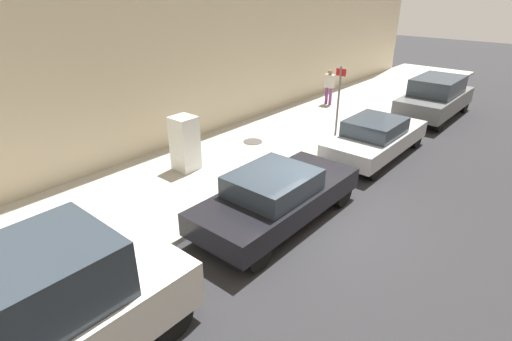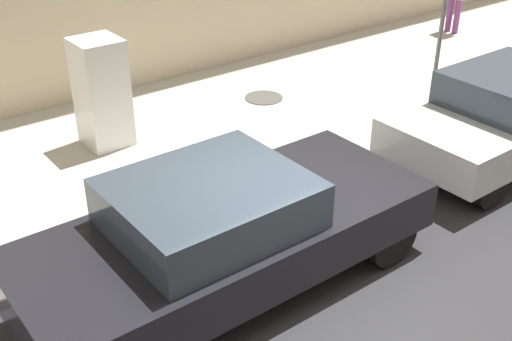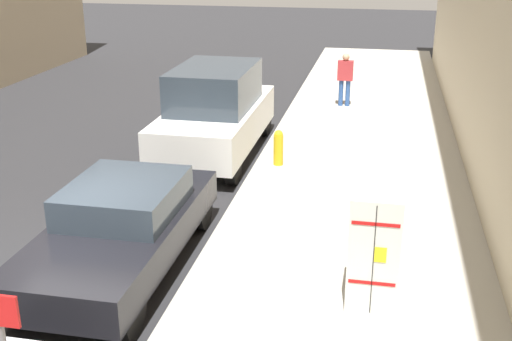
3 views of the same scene
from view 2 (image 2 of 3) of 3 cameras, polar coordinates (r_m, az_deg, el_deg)
ground_plane at (r=7.30m, az=5.05°, el=-10.70°), size 80.00×80.00×0.00m
sidewalk_slab at (r=10.19m, az=-10.73°, el=1.61°), size 4.69×44.00×0.12m
discarded_refrigerator at (r=10.12m, az=-13.56°, el=6.73°), size 0.70×0.68×1.68m
manhole_cover at (r=11.86m, az=0.70°, el=6.49°), size 0.70×0.70×0.02m
street_sign_post at (r=10.93m, az=16.14°, el=11.96°), size 0.36×0.07×2.78m
parked_sedan_dark at (r=6.94m, az=-2.85°, el=-5.39°), size 1.88×4.66×1.41m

